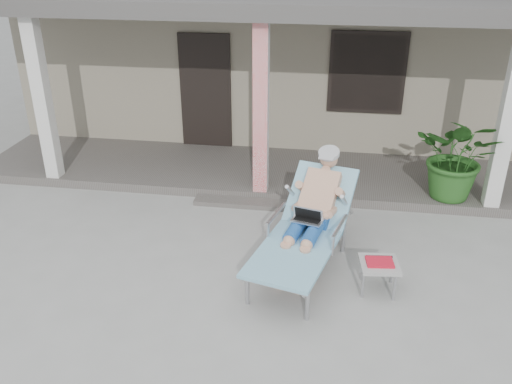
# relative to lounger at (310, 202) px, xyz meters

# --- Properties ---
(ground) EXTENTS (60.00, 60.00, 0.00)m
(ground) POSITION_rel_lounger_xyz_m (-0.87, -0.36, -0.87)
(ground) COLOR #9E9E99
(ground) RESTS_ON ground
(house) EXTENTS (10.40, 5.40, 3.30)m
(house) POSITION_rel_lounger_xyz_m (-0.86, 6.14, 0.79)
(house) COLOR gray
(house) RESTS_ON ground
(porch_deck) EXTENTS (10.00, 2.00, 0.15)m
(porch_deck) POSITION_rel_lounger_xyz_m (-0.87, 2.64, -0.80)
(porch_deck) COLOR #605B56
(porch_deck) RESTS_ON ground
(porch_overhang) EXTENTS (10.00, 2.30, 2.85)m
(porch_overhang) POSITION_rel_lounger_xyz_m (-0.87, 2.59, 1.91)
(porch_overhang) COLOR silver
(porch_overhang) RESTS_ON porch_deck
(porch_step) EXTENTS (2.00, 0.30, 0.07)m
(porch_step) POSITION_rel_lounger_xyz_m (-0.87, 1.49, -0.84)
(porch_step) COLOR #605B56
(porch_step) RESTS_ON ground
(lounger) EXTENTS (1.32, 2.26, 1.42)m
(lounger) POSITION_rel_lounger_xyz_m (0.00, 0.00, 0.00)
(lounger) COLOR #B7B7BC
(lounger) RESTS_ON ground
(side_table) EXTENTS (0.50, 0.50, 0.40)m
(side_table) POSITION_rel_lounger_xyz_m (0.87, -0.45, -0.53)
(side_table) COLOR #A3A39F
(side_table) RESTS_ON ground
(potted_palm) EXTENTS (1.52, 1.43, 1.34)m
(potted_palm) POSITION_rel_lounger_xyz_m (2.11, 1.96, -0.05)
(potted_palm) COLOR #26591E
(potted_palm) RESTS_ON porch_deck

